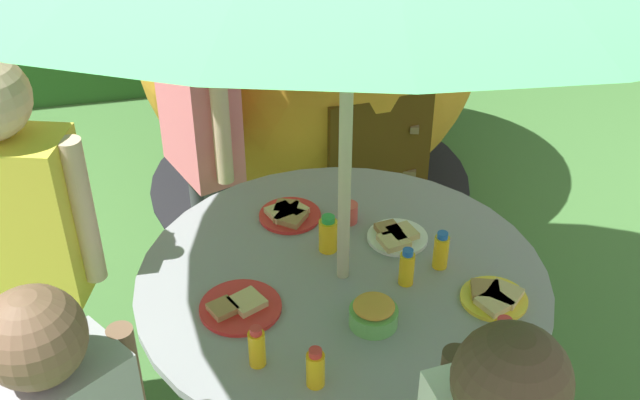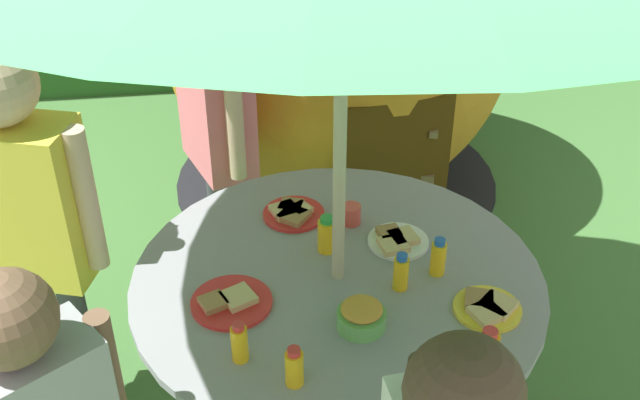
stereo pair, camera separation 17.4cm
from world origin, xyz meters
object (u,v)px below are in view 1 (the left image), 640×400
object	(u,v)px
plate_front_edge	(495,297)
juice_bottle_far_right	(441,251)
child_in_yellow_shirt	(18,217)
plate_back_edge	(396,236)
snack_bowl	(374,313)
juice_bottle_near_right	(407,268)
juice_bottle_near_left	(315,368)
juice_bottle_far_left	(502,337)
wooden_chair	(360,123)
dome_tent	(309,31)
child_in_pink_shirt	(199,111)
juice_bottle_center_back	(328,234)
garden_table	(342,324)
cup_near	(348,213)
juice_bottle_center_front	(257,347)
plate_mid_right	(240,306)
plate_mid_left	(289,214)

from	to	relation	value
plate_front_edge	juice_bottle_far_right	world-z (taller)	juice_bottle_far_right
child_in_yellow_shirt	plate_back_edge	bearing A→B (deg)	9.61
snack_bowl	juice_bottle_near_right	size ratio (longest dim) A/B	1.11
juice_bottle_near_left	juice_bottle_far_left	distance (m)	0.50
wooden_chair	dome_tent	bearing A→B (deg)	126.56
child_in_yellow_shirt	snack_bowl	size ratio (longest dim) A/B	10.43
juice_bottle_near_right	juice_bottle_far_right	world-z (taller)	juice_bottle_far_right
child_in_pink_shirt	plate_front_edge	world-z (taller)	child_in_pink_shirt
juice_bottle_center_back	plate_back_edge	bearing A→B (deg)	0.45
garden_table	cup_near	bearing A→B (deg)	72.44
child_in_yellow_shirt	plate_front_edge	world-z (taller)	child_in_yellow_shirt
juice_bottle_center_front	cup_near	world-z (taller)	juice_bottle_center_front
juice_bottle_far_left	plate_front_edge	bearing A→B (deg)	71.00
cup_near	plate_mid_right	bearing A→B (deg)	-139.20
juice_bottle_center_back	juice_bottle_near_left	bearing A→B (deg)	-106.37
juice_bottle_center_back	dome_tent	bearing A→B (deg)	80.13
plate_mid_right	juice_bottle_near_right	xyz separation A→B (m)	(0.49, 0.01, 0.05)
dome_tent	plate_front_edge	bearing A→B (deg)	-95.78
plate_back_edge	juice_bottle_near_right	distance (m)	0.22
plate_back_edge	juice_bottle_far_right	world-z (taller)	juice_bottle_far_right
wooden_chair	child_in_pink_shirt	world-z (taller)	child_in_pink_shirt
child_in_yellow_shirt	cup_near	distance (m)	1.01
juice_bottle_near_right	juice_bottle_far_left	size ratio (longest dim) A/B	1.09
juice_bottle_near_right	child_in_pink_shirt	bearing A→B (deg)	116.87
garden_table	plate_mid_left	world-z (taller)	plate_mid_left
dome_tent	plate_back_edge	bearing A→B (deg)	-101.66
plate_mid_left	juice_bottle_near_left	xyz separation A→B (m)	(-0.07, -0.73, 0.04)
plate_mid_right	cup_near	distance (m)	0.53
child_in_yellow_shirt	juice_bottle_near_right	bearing A→B (deg)	-0.98
wooden_chair	plate_mid_right	xyz separation A→B (m)	(-0.73, -1.36, 0.22)
plate_front_edge	juice_bottle_near_left	world-z (taller)	juice_bottle_near_left
juice_bottle_near_left	juice_bottle_far_right	world-z (taller)	juice_bottle_far_right
wooden_chair	dome_tent	size ratio (longest dim) A/B	0.48
snack_bowl	juice_bottle_far_left	bearing A→B (deg)	-30.33
snack_bowl	juice_bottle_far_left	xyz separation A→B (m)	(0.30, -0.17, 0.01)
garden_table	cup_near	xyz separation A→B (m)	(0.08, 0.27, 0.23)
juice_bottle_near_left	plate_mid_right	bearing A→B (deg)	115.03
plate_front_edge	plate_mid_right	bearing A→B (deg)	170.17
garden_table	juice_bottle_near_right	size ratio (longest dim) A/B	10.10
dome_tent	child_in_yellow_shirt	world-z (taller)	dome_tent
child_in_yellow_shirt	juice_bottle_near_left	size ratio (longest dim) A/B	12.00
juice_bottle_center_front	juice_bottle_center_back	xyz separation A→B (m)	(0.29, 0.43, 0.00)
plate_front_edge	juice_bottle_center_back	xyz separation A→B (m)	(-0.41, 0.34, 0.04)
dome_tent	juice_bottle_center_back	size ratio (longest dim) A/B	15.74
dome_tent	plate_mid_right	bearing A→B (deg)	-117.77
child_in_yellow_shirt	juice_bottle_center_front	world-z (taller)	child_in_yellow_shirt
juice_bottle_center_back	child_in_yellow_shirt	bearing A→B (deg)	170.12
plate_front_edge	juice_bottle_near_right	size ratio (longest dim) A/B	1.58
plate_mid_left	juice_bottle_center_front	size ratio (longest dim) A/B	1.65
garden_table	child_in_yellow_shirt	distance (m)	1.03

